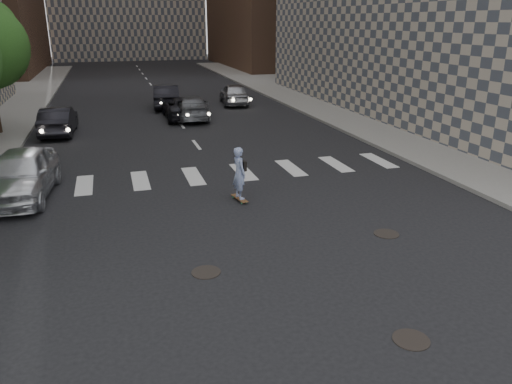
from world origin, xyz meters
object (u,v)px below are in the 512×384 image
skateboarder (239,173)px  traffic_car_e (166,96)px  silver_sedan (21,174)px  traffic_car_d (234,94)px  traffic_car_c (183,108)px  traffic_car_b (192,108)px  traffic_car_a (58,121)px

skateboarder → traffic_car_e: 19.46m
silver_sedan → traffic_car_d: silver_sedan is taller
silver_sedan → traffic_car_e: silver_sedan is taller
skateboarder → traffic_car_c: size_ratio=0.39×
traffic_car_d → traffic_car_e: size_ratio=0.94×
traffic_car_c → silver_sedan: bearing=61.0°
traffic_car_c → traffic_car_d: 6.15m
traffic_car_b → traffic_car_c: traffic_car_b is taller
skateboarder → silver_sedan: skateboarder is taller
silver_sedan → traffic_car_a: silver_sedan is taller
traffic_car_c → traffic_car_e: bearing=-82.9°
traffic_car_a → traffic_car_b: traffic_car_a is taller
silver_sedan → traffic_car_d: 20.66m
skateboarder → traffic_car_b: 14.83m
silver_sedan → traffic_car_a: bearing=93.2°
traffic_car_a → traffic_car_b: 7.73m
silver_sedan → traffic_car_e: size_ratio=1.02×
skateboarder → traffic_car_e: (-0.11, 19.46, -0.18)m
traffic_car_c → traffic_car_e: (-0.47, 4.35, 0.12)m
traffic_car_a → skateboarder: bearing=120.4°
skateboarder → traffic_car_b: (0.86, 14.80, -0.27)m
skateboarder → traffic_car_d: bearing=65.4°
skateboarder → traffic_car_a: size_ratio=0.42×
skateboarder → silver_sedan: 7.34m
traffic_car_a → traffic_car_c: 7.36m
silver_sedan → skateboarder: bearing=-13.6°
silver_sedan → traffic_car_a: (0.41, 10.13, -0.10)m
traffic_car_a → traffic_car_e: 9.45m
traffic_car_a → traffic_car_b: (7.39, 2.28, -0.03)m
skateboarder → traffic_car_d: skateboarder is taller
traffic_car_e → traffic_car_d: bearing=-173.4°
skateboarder → traffic_car_e: size_ratio=0.39×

